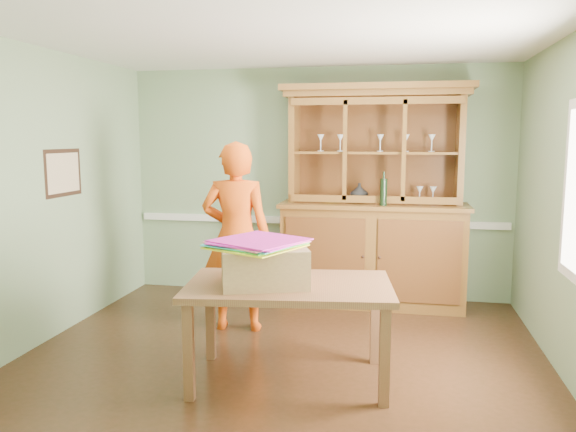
% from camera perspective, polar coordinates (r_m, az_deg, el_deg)
% --- Properties ---
extents(floor, '(4.50, 4.50, 0.00)m').
position_cam_1_polar(floor, '(5.06, -0.43, -13.92)').
color(floor, '#402414').
rests_on(floor, ground).
extents(ceiling, '(4.50, 4.50, 0.00)m').
position_cam_1_polar(ceiling, '(4.77, -0.47, 17.78)').
color(ceiling, white).
rests_on(ceiling, wall_back).
extents(wall_back, '(4.50, 0.00, 4.50)m').
position_cam_1_polar(wall_back, '(6.69, 2.97, 3.35)').
color(wall_back, gray).
rests_on(wall_back, floor).
extents(wall_left, '(0.00, 4.00, 4.00)m').
position_cam_1_polar(wall_left, '(5.62, -23.54, 1.82)').
color(wall_left, gray).
rests_on(wall_left, floor).
extents(wall_right, '(0.00, 4.00, 4.00)m').
position_cam_1_polar(wall_right, '(4.82, 26.80, 0.71)').
color(wall_right, gray).
rests_on(wall_right, floor).
extents(wall_front, '(4.50, 0.00, 4.50)m').
position_cam_1_polar(wall_front, '(2.82, -8.59, -3.11)').
color(wall_front, gray).
rests_on(wall_front, floor).
extents(chair_rail, '(4.41, 0.05, 0.08)m').
position_cam_1_polar(chair_rail, '(6.72, 2.91, -0.49)').
color(chair_rail, white).
rests_on(chair_rail, wall_back).
extents(framed_map, '(0.03, 0.60, 0.46)m').
position_cam_1_polar(framed_map, '(5.85, -21.82, 4.09)').
color(framed_map, black).
rests_on(framed_map, wall_left).
extents(china_hutch, '(2.10, 0.69, 2.47)m').
position_cam_1_polar(china_hutch, '(6.41, 8.62, -1.33)').
color(china_hutch, brown).
rests_on(china_hutch, floor).
extents(dining_table, '(1.67, 1.12, 0.78)m').
position_cam_1_polar(dining_table, '(4.35, 0.10, -8.01)').
color(dining_table, brown).
rests_on(dining_table, floor).
extents(cardboard_box, '(0.76, 0.68, 0.29)m').
position_cam_1_polar(cardboard_box, '(4.26, -2.45, -5.05)').
color(cardboard_box, '#A28353').
rests_on(cardboard_box, dining_table).
extents(kite_stack, '(0.78, 0.78, 0.05)m').
position_cam_1_polar(kite_stack, '(4.22, -3.08, -2.78)').
color(kite_stack, yellow).
rests_on(kite_stack, cardboard_box).
extents(person, '(0.72, 0.52, 1.85)m').
position_cam_1_polar(person, '(5.51, -5.27, -2.12)').
color(person, '#E14F0E').
rests_on(person, floor).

